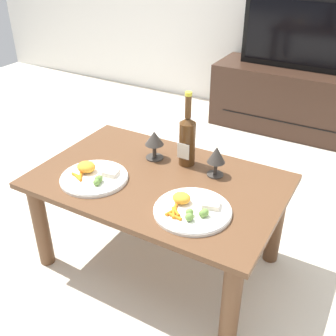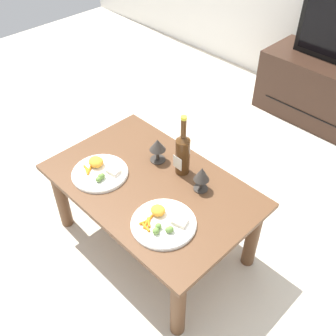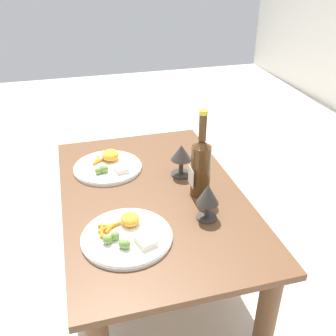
% 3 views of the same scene
% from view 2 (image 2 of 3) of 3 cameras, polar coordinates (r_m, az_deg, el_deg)
% --- Properties ---
extents(ground_plane, '(6.40, 6.40, 0.00)m').
position_cam_2_polar(ground_plane, '(2.31, -2.14, -10.51)').
color(ground_plane, beige).
extents(dining_table, '(1.05, 0.68, 0.46)m').
position_cam_2_polar(dining_table, '(2.02, -2.40, -4.04)').
color(dining_table, brown).
rests_on(dining_table, ground_plane).
extents(wine_bottle, '(0.07, 0.07, 0.34)m').
position_cam_2_polar(wine_bottle, '(1.95, 2.15, 2.30)').
color(wine_bottle, '#4C2D14').
rests_on(wine_bottle, dining_table).
extents(goblet_left, '(0.09, 0.09, 0.14)m').
position_cam_2_polar(goblet_left, '(2.04, -1.53, 3.18)').
color(goblet_left, '#38332D').
rests_on(goblet_left, dining_table).
extents(goblet_right, '(0.08, 0.08, 0.14)m').
position_cam_2_polar(goblet_right, '(1.88, 4.91, -1.03)').
color(goblet_right, '#38332D').
rests_on(goblet_right, dining_table).
extents(dinner_plate_left, '(0.29, 0.29, 0.06)m').
position_cam_2_polar(dinner_plate_left, '(2.04, -9.86, -0.51)').
color(dinner_plate_left, white).
rests_on(dinner_plate_left, dining_table).
extents(dinner_plate_right, '(0.30, 0.30, 0.05)m').
position_cam_2_polar(dinner_plate_right, '(1.77, -0.68, -7.90)').
color(dinner_plate_right, white).
rests_on(dinner_plate_right, dining_table).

